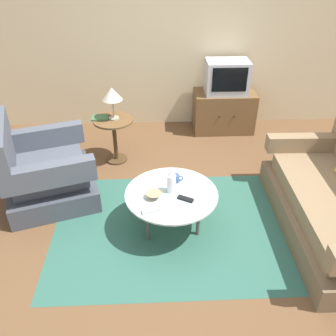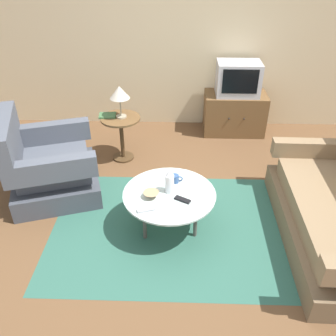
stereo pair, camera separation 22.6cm
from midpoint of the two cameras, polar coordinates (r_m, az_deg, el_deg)
ground_plane at (r=3.70m, az=3.55°, el=-8.56°), size 16.00×16.00×0.00m
back_wall at (r=5.23m, az=3.56°, el=20.96°), size 9.00×0.12×2.70m
area_rug at (r=3.63m, az=2.01°, el=-9.49°), size 2.32×1.73×0.00m
armchair at (r=4.09m, az=-17.05°, el=-0.03°), size 1.14×1.17×0.94m
coffee_table at (r=3.37m, az=2.16°, el=-4.50°), size 0.88×0.88×0.43m
side_table at (r=4.51m, az=-6.03°, el=6.12°), size 0.49×0.49×0.58m
tv_stand at (r=5.32m, az=11.71°, el=8.51°), size 0.86×0.49×0.58m
television at (r=5.13m, az=12.38°, el=13.71°), size 0.59×0.40×0.45m
table_lamp at (r=4.32m, az=-6.22°, el=11.74°), size 0.24×0.24×0.40m
vase at (r=3.31m, az=2.21°, el=-2.17°), size 0.09×0.09×0.24m
mug at (r=3.48m, az=3.02°, el=-1.74°), size 0.12×0.08×0.08m
bowl at (r=3.29m, az=-0.73°, el=-4.31°), size 0.15×0.15×0.05m
tv_remote_dark at (r=3.27m, az=4.31°, el=-5.09°), size 0.16×0.12×0.02m
tv_remote_silver at (r=3.15m, az=-1.45°, el=-6.68°), size 0.17×0.10×0.02m
book at (r=4.49m, az=-8.19°, el=8.28°), size 0.22×0.18×0.02m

